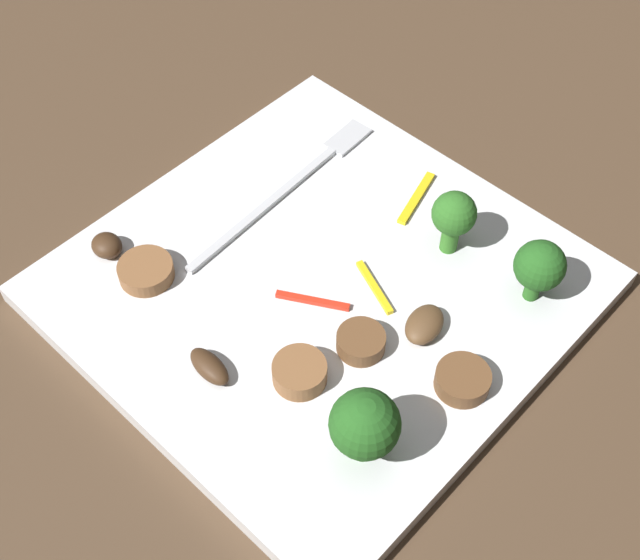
{
  "coord_description": "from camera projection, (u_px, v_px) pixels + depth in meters",
  "views": [
    {
      "loc": [
        -0.24,
        -0.23,
        0.44
      ],
      "look_at": [
        0.0,
        0.0,
        0.01
      ],
      "focal_mm": 47.21,
      "sensor_mm": 36.0,
      "label": 1
    }
  ],
  "objects": [
    {
      "name": "mushroom_1",
      "position": [
        424.0,
        324.0,
        0.51
      ],
      "size": [
        0.04,
        0.03,
        0.01
      ],
      "primitive_type": "ellipsoid",
      "rotation": [
        0.0,
        0.0,
        3.36
      ],
      "color": "brown",
      "rests_on": "plate"
    },
    {
      "name": "sausage_slice_1",
      "position": [
        300.0,
        372.0,
        0.49
      ],
      "size": [
        0.03,
        0.03,
        0.01
      ],
      "primitive_type": "cylinder",
      "rotation": [
        0.0,
        0.0,
        0.08
      ],
      "color": "brown",
      "rests_on": "plate"
    },
    {
      "name": "plate",
      "position": [
        320.0,
        287.0,
        0.54
      ],
      "size": [
        0.29,
        0.29,
        0.01
      ],
      "primitive_type": "cube",
      "color": "white",
      "rests_on": "ground_plane"
    },
    {
      "name": "broccoli_floret_2",
      "position": [
        454.0,
        216.0,
        0.53
      ],
      "size": [
        0.03,
        0.03,
        0.05
      ],
      "color": "#347525",
      "rests_on": "plate"
    },
    {
      "name": "fork",
      "position": [
        295.0,
        182.0,
        0.59
      ],
      "size": [
        0.18,
        0.02,
        0.0
      ],
      "rotation": [
        0.0,
        0.0,
        0.06
      ],
      "color": "silver",
      "rests_on": "plate"
    },
    {
      "name": "pepper_strip_1",
      "position": [
        417.0,
        199.0,
        0.58
      ],
      "size": [
        0.05,
        0.02,
        0.0
      ],
      "primitive_type": "cube",
      "rotation": [
        0.0,
        0.0,
        0.28
      ],
      "color": "yellow",
      "rests_on": "plate"
    },
    {
      "name": "broccoli_floret_0",
      "position": [
        540.0,
        267.0,
        0.5
      ],
      "size": [
        0.03,
        0.03,
        0.05
      ],
      "color": "#296420",
      "rests_on": "plate"
    },
    {
      "name": "sausage_slice_0",
      "position": [
        361.0,
        342.0,
        0.5
      ],
      "size": [
        0.04,
        0.04,
        0.01
      ],
      "primitive_type": "cylinder",
      "rotation": [
        0.0,
        0.0,
        2.72
      ],
      "color": "brown",
      "rests_on": "plate"
    },
    {
      "name": "broccoli_floret_1",
      "position": [
        365.0,
        425.0,
        0.44
      ],
      "size": [
        0.04,
        0.04,
        0.05
      ],
      "color": "#296420",
      "rests_on": "plate"
    },
    {
      "name": "pepper_strip_0",
      "position": [
        313.0,
        301.0,
        0.52
      ],
      "size": [
        0.03,
        0.04,
        0.0
      ],
      "primitive_type": "cube",
      "rotation": [
        0.0,
        0.0,
        5.23
      ],
      "color": "red",
      "rests_on": "plate"
    },
    {
      "name": "ground_plane",
      "position": [
        320.0,
        293.0,
        0.55
      ],
      "size": [
        1.4,
        1.4,
        0.0
      ],
      "primitive_type": "plane",
      "color": "#4C3826"
    },
    {
      "name": "sausage_slice_3",
      "position": [
        457.0,
        385.0,
        0.48
      ],
      "size": [
        0.04,
        0.04,
        0.01
      ],
      "primitive_type": "cylinder",
      "rotation": [
        0.0,
        0.0,
        1.01
      ],
      "color": "brown",
      "rests_on": "plate"
    },
    {
      "name": "sausage_slice_2",
      "position": [
        146.0,
        271.0,
        0.53
      ],
      "size": [
        0.05,
        0.05,
        0.01
      ],
      "primitive_type": "cylinder",
      "rotation": [
        0.0,
        0.0,
        2.58
      ],
      "color": "brown",
      "rests_on": "plate"
    },
    {
      "name": "mushroom_2",
      "position": [
        214.0,
        371.0,
        0.49
      ],
      "size": [
        0.02,
        0.03,
        0.01
      ],
      "primitive_type": "ellipsoid",
      "rotation": [
        0.0,
        0.0,
        4.64
      ],
      "color": "#422B19",
      "rests_on": "plate"
    },
    {
      "name": "pepper_strip_2",
      "position": [
        374.0,
        287.0,
        0.53
      ],
      "size": [
        0.02,
        0.04,
        0.0
      ],
      "primitive_type": "cube",
      "rotation": [
        0.0,
        0.0,
        4.32
      ],
      "color": "yellow",
      "rests_on": "plate"
    },
    {
      "name": "mushroom_0",
      "position": [
        107.0,
        245.0,
        0.54
      ],
      "size": [
        0.02,
        0.02,
        0.01
      ],
      "primitive_type": "ellipsoid",
      "rotation": [
        0.0,
        0.0,
        4.64
      ],
      "color": "#422B19",
      "rests_on": "plate"
    }
  ]
}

